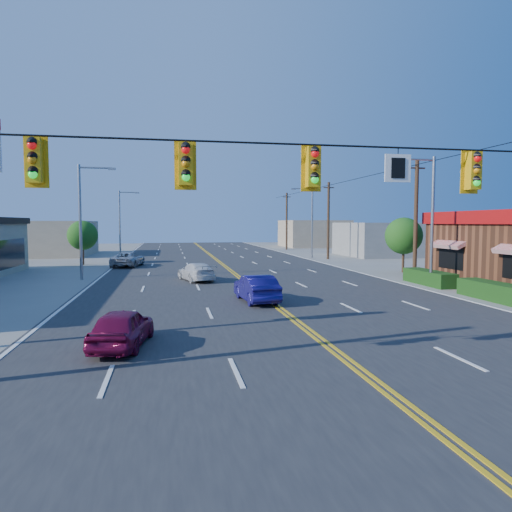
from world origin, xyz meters
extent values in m
plane|color=gray|center=(0.00, 0.00, 0.00)|extent=(160.00, 160.00, 0.00)
cube|color=#2D2D30|center=(0.00, 20.00, 0.03)|extent=(20.00, 120.00, 0.06)
cylinder|color=black|center=(0.00, 0.00, 6.00)|extent=(24.00, 0.05, 0.05)
cube|color=white|center=(1.20, 0.00, 5.45)|extent=(0.75, 0.04, 0.75)
cube|color=#D89E0C|center=(-8.00, 0.00, 5.42)|extent=(0.55, 0.34, 1.25)
cube|color=#D89E0C|center=(-4.50, 0.00, 5.42)|extent=(0.55, 0.34, 1.25)
cube|color=#D89E0C|center=(-1.20, 0.00, 5.42)|extent=(0.55, 0.34, 1.25)
cube|color=#D89E0C|center=(3.50, 0.00, 5.42)|extent=(0.55, 0.34, 1.25)
cube|color=#194214|center=(11.50, 12.00, 0.45)|extent=(1.20, 9.00, 0.90)
cylinder|color=gray|center=(11.00, 14.00, 4.00)|extent=(0.20, 0.20, 8.00)
cylinder|color=gray|center=(9.90, 14.00, 7.80)|extent=(2.20, 0.12, 0.12)
cube|color=gray|center=(8.80, 14.00, 7.75)|extent=(0.50, 0.25, 0.15)
cylinder|color=gray|center=(11.00, 38.00, 4.00)|extent=(0.20, 0.20, 8.00)
cylinder|color=gray|center=(9.90, 38.00, 7.80)|extent=(2.20, 0.12, 0.12)
cube|color=gray|center=(8.80, 38.00, 7.75)|extent=(0.50, 0.25, 0.15)
cylinder|color=gray|center=(-11.00, 22.00, 4.00)|extent=(0.20, 0.20, 8.00)
cylinder|color=gray|center=(-9.90, 22.00, 7.80)|extent=(2.20, 0.12, 0.12)
cube|color=gray|center=(-8.80, 22.00, 7.75)|extent=(0.50, 0.25, 0.15)
cylinder|color=gray|center=(-11.00, 48.00, 4.00)|extent=(0.20, 0.20, 8.00)
cylinder|color=gray|center=(-9.90, 48.00, 7.80)|extent=(2.20, 0.12, 0.12)
cube|color=gray|center=(-8.80, 48.00, 7.75)|extent=(0.50, 0.25, 0.15)
cylinder|color=#47301E|center=(12.20, 18.00, 4.20)|extent=(0.28, 0.28, 8.40)
cylinder|color=#47301E|center=(12.20, 36.00, 4.20)|extent=(0.28, 0.28, 8.40)
cylinder|color=#47301E|center=(12.20, 54.00, 4.20)|extent=(0.28, 0.28, 8.40)
cylinder|color=#47301E|center=(13.50, 22.00, 1.05)|extent=(0.20, 0.20, 2.10)
sphere|color=#235B19|center=(13.50, 22.00, 2.94)|extent=(2.94, 2.94, 2.94)
cylinder|color=#47301E|center=(-13.00, 34.00, 1.00)|extent=(0.20, 0.20, 2.00)
sphere|color=#235B19|center=(-13.00, 34.00, 2.80)|extent=(2.80, 2.80, 2.80)
cube|color=gray|center=(22.00, 40.00, 2.00)|extent=(12.00, 10.00, 4.00)
cube|color=tan|center=(-20.00, 48.00, 2.10)|extent=(11.00, 12.00, 4.20)
cube|color=tan|center=(19.00, 62.00, 2.20)|extent=(10.00, 10.00, 4.40)
imported|color=maroon|center=(-6.42, 3.14, 0.62)|extent=(2.03, 3.80, 1.23)
imported|color=navy|center=(-0.70, 10.53, 0.67)|extent=(1.74, 4.18, 1.34)
imported|color=silver|center=(-3.14, 19.41, 0.60)|extent=(2.67, 4.44, 1.20)
imported|color=#ADAEB2|center=(-8.58, 30.66, 0.65)|extent=(3.00, 5.00, 1.30)
camera|label=1|loc=(-4.92, -11.56, 3.97)|focal=32.00mm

